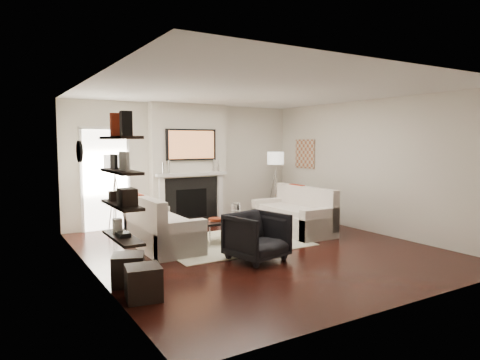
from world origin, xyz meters
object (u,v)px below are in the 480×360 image
coffee_table (228,221)px  ottoman_near (128,270)px  lamp_right_shade (276,158)px  loveseat_right_base (293,222)px  lamp_left_shade (114,162)px  loveseat_left_base (163,236)px  armchair (257,234)px

coffee_table → ottoman_near: size_ratio=2.75×
lamp_right_shade → ottoman_near: size_ratio=1.00×
loveseat_right_base → ottoman_near: (-3.81, -1.43, -0.01)m
loveseat_right_base → lamp_right_shade: 2.14m
loveseat_right_base → lamp_right_shade: size_ratio=4.50×
coffee_table → lamp_left_shade: 2.48m
loveseat_right_base → ottoman_near: loveseat_right_base is taller
loveseat_left_base → loveseat_right_base: (2.73, -0.18, 0.00)m
loveseat_left_base → coffee_table: 1.23m
coffee_table → ottoman_near: coffee_table is taller
loveseat_right_base → lamp_right_shade: lamp_right_shade is taller
loveseat_left_base → lamp_right_shade: 3.92m
lamp_left_shade → lamp_right_shade: bearing=1.7°
lamp_left_shade → ottoman_near: size_ratio=1.00×
lamp_right_shade → coffee_table: bearing=-143.9°
coffee_table → loveseat_left_base: bearing=169.6°
loveseat_left_base → ottoman_near: size_ratio=4.50×
loveseat_right_base → lamp_right_shade: bearing=66.1°
lamp_right_shade → ottoman_near: lamp_right_shade is taller
coffee_table → armchair: armchair is taller
lamp_left_shade → armchair: bearing=-62.6°
coffee_table → ottoman_near: 2.68m
loveseat_right_base → lamp_right_shade: (0.71, 1.59, 1.24)m
armchair → ottoman_near: armchair is taller
loveseat_right_base → loveseat_left_base: bearing=176.3°
armchair → lamp_left_shade: size_ratio=2.05×
loveseat_right_base → armchair: 2.20m
loveseat_left_base → ottoman_near: (-1.08, -1.61, -0.01)m
loveseat_right_base → coffee_table: same height
loveseat_left_base → lamp_left_shade: bearing=109.6°
lamp_left_shade → coffee_table: bearing=-42.5°
loveseat_right_base → armchair: size_ratio=2.20×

